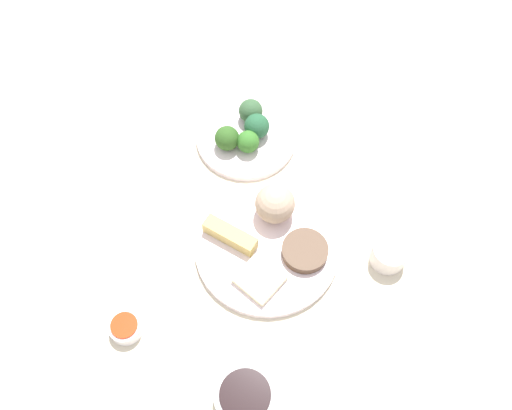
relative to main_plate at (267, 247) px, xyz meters
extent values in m
cube|color=beige|center=(0.02, 0.04, -0.02)|extent=(2.20, 2.20, 0.02)
cylinder|color=white|center=(0.00, 0.00, 0.00)|extent=(0.28, 0.28, 0.02)
sphere|color=tan|center=(0.05, -0.05, 0.05)|extent=(0.08, 0.08, 0.08)
cube|color=tan|center=(0.05, 0.05, 0.02)|extent=(0.11, 0.07, 0.03)
cube|color=beige|center=(-0.05, 0.05, 0.02)|extent=(0.09, 0.09, 0.01)
cylinder|color=#4E3624|center=(-0.05, -0.05, 0.02)|extent=(0.09, 0.09, 0.02)
cylinder|color=white|center=(0.24, -0.12, 0.00)|extent=(0.22, 0.22, 0.01)
sphere|color=#255B38|center=(0.23, -0.14, 0.03)|extent=(0.05, 0.05, 0.05)
sphere|color=#305B20|center=(0.24, -0.07, 0.03)|extent=(0.05, 0.05, 0.05)
sphere|color=#367528|center=(0.21, -0.10, 0.03)|extent=(0.05, 0.05, 0.05)
sphere|color=#365B36|center=(0.27, -0.15, 0.03)|extent=(0.05, 0.05, 0.05)
cylinder|color=white|center=(-0.21, 0.20, 0.01)|extent=(0.11, 0.11, 0.03)
cylinder|color=black|center=(-0.21, 0.20, 0.03)|extent=(0.09, 0.09, 0.00)
cylinder|color=white|center=(0.01, 0.30, 0.01)|extent=(0.06, 0.06, 0.03)
cylinder|color=red|center=(0.01, 0.30, 0.02)|extent=(0.05, 0.05, 0.00)
cylinder|color=white|center=(-0.15, -0.18, 0.02)|extent=(0.07, 0.07, 0.05)
camera|label=1|loc=(-0.37, 0.29, 1.03)|focal=40.36mm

